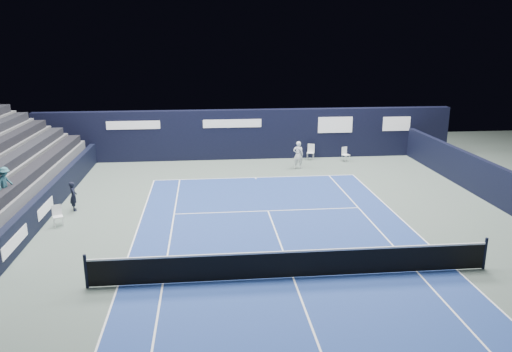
{
  "coord_description": "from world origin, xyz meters",
  "views": [
    {
      "loc": [
        -2.66,
        -14.28,
        7.41
      ],
      "look_at": [
        -0.41,
        7.57,
        1.3
      ],
      "focal_mm": 35.0,
      "sensor_mm": 36.0,
      "label": 1
    }
  ],
  "objects_px": {
    "folding_chair_back_a": "(311,151)",
    "tennis_net": "(293,263)",
    "folding_chair_back_b": "(345,153)",
    "line_judge_chair": "(57,214)",
    "tennis_player": "(298,155)"
  },
  "relations": [
    {
      "from": "folding_chair_back_a",
      "to": "folding_chair_back_b",
      "type": "height_order",
      "value": "folding_chair_back_a"
    },
    {
      "from": "tennis_player",
      "to": "folding_chair_back_b",
      "type": "bearing_deg",
      "value": 24.05
    },
    {
      "from": "folding_chair_back_b",
      "to": "folding_chair_back_a",
      "type": "bearing_deg",
      "value": 139.24
    },
    {
      "from": "folding_chair_back_b",
      "to": "line_judge_chair",
      "type": "height_order",
      "value": "folding_chair_back_b"
    },
    {
      "from": "line_judge_chair",
      "to": "tennis_net",
      "type": "bearing_deg",
      "value": -55.7
    },
    {
      "from": "line_judge_chair",
      "to": "tennis_player",
      "type": "height_order",
      "value": "tennis_player"
    },
    {
      "from": "folding_chair_back_b",
      "to": "tennis_player",
      "type": "xyz_separation_m",
      "value": [
        -3.23,
        -1.44,
        0.31
      ]
    },
    {
      "from": "folding_chair_back_a",
      "to": "line_judge_chair",
      "type": "xyz_separation_m",
      "value": [
        -12.64,
        -10.19,
        -0.07
      ]
    },
    {
      "from": "folding_chair_back_a",
      "to": "tennis_player",
      "type": "bearing_deg",
      "value": -99.72
    },
    {
      "from": "tennis_net",
      "to": "folding_chair_back_b",
      "type": "bearing_deg",
      "value": 68.61
    },
    {
      "from": "folding_chair_back_a",
      "to": "line_judge_chair",
      "type": "relative_size",
      "value": 1.15
    },
    {
      "from": "folding_chair_back_a",
      "to": "tennis_net",
      "type": "distance_m",
      "value": 16.22
    },
    {
      "from": "folding_chair_back_a",
      "to": "line_judge_chair",
      "type": "distance_m",
      "value": 16.23
    },
    {
      "from": "folding_chair_back_b",
      "to": "tennis_player",
      "type": "bearing_deg",
      "value": -179.03
    },
    {
      "from": "folding_chair_back_b",
      "to": "tennis_player",
      "type": "distance_m",
      "value": 3.55
    }
  ]
}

